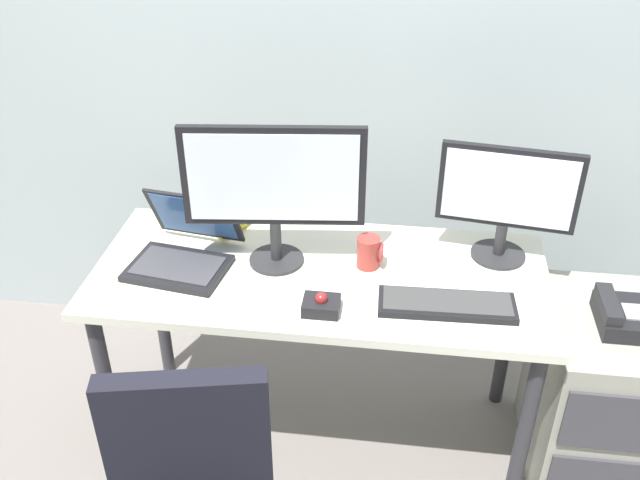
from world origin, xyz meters
name	(u,v)px	position (x,y,z in m)	size (l,w,h in m)	color
ground_plane	(320,431)	(0.00, 0.00, 0.00)	(8.00, 8.00, 0.00)	slate
back_wall	(344,11)	(0.00, 0.67, 1.40)	(6.00, 0.10, 2.80)	#9CAAAA
desk	(320,294)	(0.00, 0.00, 0.65)	(1.47, 0.64, 0.74)	beige
file_cabinet	(600,396)	(0.96, -0.02, 0.32)	(0.42, 0.53, 0.65)	gray
desk_phone	(623,316)	(0.95, -0.03, 0.68)	(0.17, 0.20, 0.09)	black
monitor_main	(274,184)	(-0.15, 0.04, 1.03)	(0.57, 0.18, 0.48)	#262628
monitor_side	(507,197)	(0.58, 0.16, 0.97)	(0.44, 0.18, 0.39)	#262628
keyboard	(447,304)	(0.40, -0.14, 0.75)	(0.41, 0.15, 0.03)	black
laptop	(184,248)	(-0.45, 0.00, 0.79)	(0.35, 0.36, 0.22)	black
trackball_mouse	(321,305)	(0.03, -0.20, 0.76)	(0.11, 0.09, 0.07)	black
coffee_mug	(369,252)	(0.15, 0.05, 0.79)	(0.09, 0.08, 0.11)	#9A332D
banana	(236,226)	(-0.33, 0.21, 0.76)	(0.19, 0.04, 0.04)	yellow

